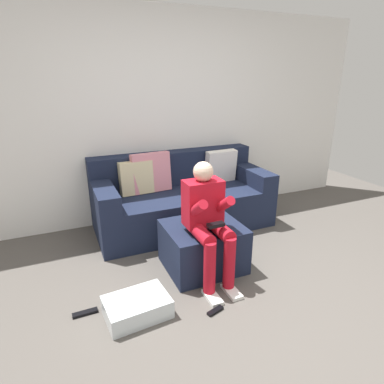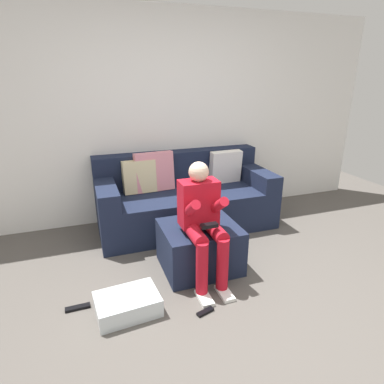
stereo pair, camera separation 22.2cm
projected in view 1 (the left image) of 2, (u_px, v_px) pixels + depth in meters
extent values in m
plane|color=#544F49|center=(261.00, 324.00, 2.38)|extent=(7.29, 7.29, 0.00)
cube|color=white|center=(160.00, 118.00, 3.92)|extent=(5.60, 0.10, 2.47)
cube|color=#192138|center=(183.00, 209.00, 3.87)|extent=(2.04, 0.89, 0.44)
cube|color=#192138|center=(173.00, 168.00, 4.02)|extent=(2.04, 0.22, 0.40)
cube|color=#192138|center=(103.00, 194.00, 3.42)|extent=(0.21, 0.89, 0.19)
cube|color=#192138|center=(250.00, 174.00, 4.10)|extent=(0.21, 0.89, 0.19)
cube|color=beige|center=(136.00, 178.00, 3.67)|extent=(0.38, 0.18, 0.38)
cube|color=pink|center=(151.00, 172.00, 3.73)|extent=(0.46, 0.19, 0.46)
cube|color=white|center=(221.00, 166.00, 4.08)|extent=(0.41, 0.16, 0.41)
cube|color=#192138|center=(203.00, 246.00, 3.04)|extent=(0.69, 0.60, 0.43)
cube|color=red|center=(203.00, 203.00, 2.80)|extent=(0.33, 0.19, 0.40)
sphere|color=beige|center=(203.00, 172.00, 2.70)|extent=(0.17, 0.17, 0.17)
cylinder|color=red|center=(201.00, 234.00, 2.69)|extent=(0.12, 0.33, 0.12)
cylinder|color=red|center=(210.00, 268.00, 2.62)|extent=(0.10, 0.10, 0.46)
cube|color=white|center=(212.00, 297.00, 2.65)|extent=(0.10, 0.22, 0.03)
cylinder|color=red|center=(196.00, 210.00, 2.65)|extent=(0.08, 0.33, 0.26)
cylinder|color=red|center=(221.00, 230.00, 2.75)|extent=(0.12, 0.33, 0.12)
cylinder|color=red|center=(229.00, 263.00, 2.69)|extent=(0.10, 0.10, 0.46)
cube|color=white|center=(232.00, 291.00, 2.72)|extent=(0.10, 0.22, 0.03)
cylinder|color=red|center=(222.00, 206.00, 2.73)|extent=(0.08, 0.34, 0.27)
cube|color=black|center=(216.00, 225.00, 2.61)|extent=(0.14, 0.06, 0.03)
cube|color=silver|center=(137.00, 307.00, 2.45)|extent=(0.50, 0.37, 0.15)
cube|color=black|center=(215.00, 311.00, 2.50)|extent=(0.15, 0.08, 0.02)
cube|color=black|center=(158.00, 298.00, 2.64)|extent=(0.18, 0.09, 0.02)
cube|color=black|center=(85.00, 313.00, 2.48)|extent=(0.19, 0.05, 0.02)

